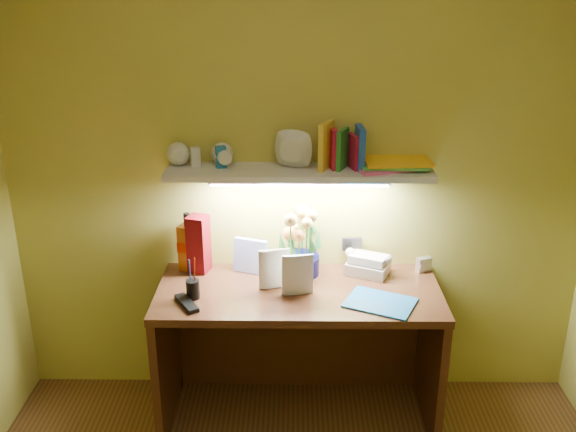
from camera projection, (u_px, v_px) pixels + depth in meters
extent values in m
cube|color=#3D1A10|center=(298.00, 355.00, 3.29)|extent=(1.40, 0.60, 0.75)
cube|color=silver|center=(424.00, 264.00, 3.34)|extent=(0.08, 0.06, 0.08)
cube|color=#620810|center=(199.00, 244.00, 3.30)|extent=(0.12, 0.12, 0.30)
cylinder|color=black|center=(193.00, 283.00, 3.05)|extent=(0.07, 0.07, 0.16)
cube|color=black|center=(187.00, 303.00, 3.01)|extent=(0.14, 0.18, 0.02)
cube|color=#1864AB|center=(380.00, 303.00, 3.02)|extent=(0.38, 0.34, 0.01)
imported|color=silver|center=(259.00, 270.00, 3.12)|extent=(0.16, 0.05, 0.21)
imported|color=silver|center=(282.00, 276.00, 3.06)|extent=(0.15, 0.04, 0.21)
cube|color=silver|center=(299.00, 172.00, 3.12)|extent=(1.30, 0.25, 0.03)
imported|color=silver|center=(180.00, 159.00, 3.12)|extent=(0.14, 0.14, 0.09)
imported|color=silver|center=(225.00, 159.00, 3.09)|extent=(0.14, 0.14, 0.10)
imported|color=silver|center=(291.00, 165.00, 3.10)|extent=(0.24, 0.24, 0.05)
cube|color=silver|center=(195.00, 157.00, 3.14)|extent=(0.05, 0.05, 0.10)
cube|color=#1864AB|center=(221.00, 157.00, 3.12)|extent=(0.06, 0.05, 0.11)
cube|color=#A81232|center=(332.00, 148.00, 3.11)|extent=(0.05, 0.14, 0.20)
cube|color=gold|center=(326.00, 146.00, 3.08)|extent=(0.08, 0.14, 0.23)
cube|color=#1B49A9|center=(360.00, 148.00, 3.10)|extent=(0.04, 0.15, 0.20)
cube|color=#247727|center=(343.00, 149.00, 3.09)|extent=(0.07, 0.13, 0.20)
cube|color=#A81232|center=(353.00, 152.00, 3.10)|extent=(0.06, 0.12, 0.17)
cube|color=#F45BA6|center=(384.00, 166.00, 3.14)|extent=(0.36, 0.31, 0.01)
cube|color=#52B549|center=(393.00, 163.00, 3.14)|extent=(0.32, 0.24, 0.01)
cube|color=#F6B018|center=(397.00, 160.00, 3.14)|extent=(0.34, 0.26, 0.01)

